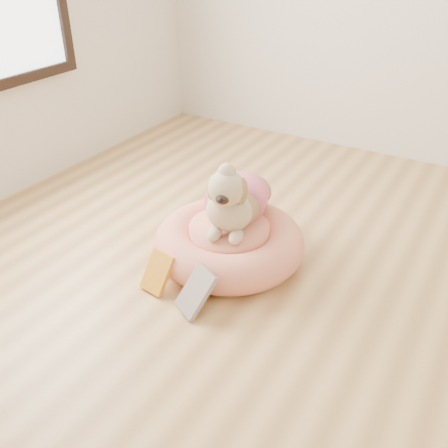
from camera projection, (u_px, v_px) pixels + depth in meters
The scene contains 5 objects.
floor at pixel (273, 364), 1.90m from camera, with size 4.50×4.50×0.00m, color #AA7C47.
pet_bed at pixel (229, 242), 2.46m from camera, with size 0.74×0.74×0.19m.
dog at pixel (235, 187), 2.34m from camera, with size 0.35×0.52×0.38m, color brown, non-canonical shape.
book_yellow at pixel (158, 272), 2.26m from camera, with size 0.12×0.02×0.19m, color yellow.
book_white at pixel (196, 291), 2.13m from camera, with size 0.14×0.02×0.22m, color white.
Camera 1 is at (0.53, -1.26, 1.44)m, focal length 40.00 mm.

